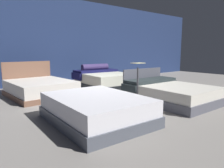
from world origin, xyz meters
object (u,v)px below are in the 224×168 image
object	(u,v)px
bed_0	(96,109)
bed_1	(169,93)
bed_2	(40,88)
price_sign	(137,92)
bed_3	(104,79)

from	to	relation	value
bed_0	bed_1	xyz separation A→B (m)	(2.39, 0.11, -0.00)
bed_2	price_sign	distance (m)	3.10
bed_3	price_sign	world-z (taller)	price_sign
bed_1	bed_2	world-z (taller)	bed_2
bed_0	bed_2	xyz separation A→B (m)	(-0.05, 2.92, -0.00)
bed_0	bed_2	bearing A→B (deg)	93.05
bed_0	bed_2	distance (m)	2.93
bed_1	price_sign	bearing A→B (deg)	-178.30
bed_2	price_sign	xyz separation A→B (m)	(1.23, -2.84, 0.17)
bed_0	bed_2	size ratio (longest dim) A/B	0.99
bed_3	price_sign	distance (m)	3.11
bed_1	bed_2	xyz separation A→B (m)	(-2.44, 2.82, -0.00)
bed_1	bed_3	distance (m)	2.87
bed_1	price_sign	xyz separation A→B (m)	(-1.21, -0.02, 0.17)
bed_0	price_sign	xyz separation A→B (m)	(1.17, 0.09, 0.17)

